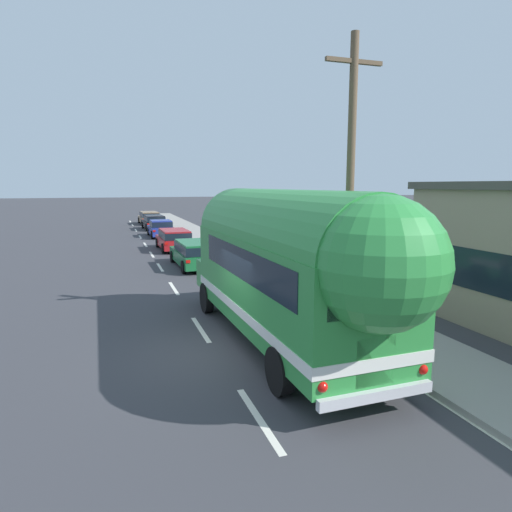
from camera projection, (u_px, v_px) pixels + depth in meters
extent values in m
plane|color=#38383D|center=(216.00, 352.00, 11.25)|extent=(300.00, 300.00, 0.00)
cube|color=silver|center=(259.00, 418.00, 8.07)|extent=(0.14, 2.40, 0.01)
cube|color=silver|center=(201.00, 329.00, 13.05)|extent=(0.14, 2.40, 0.01)
cube|color=silver|center=(174.00, 288.00, 18.24)|extent=(0.14, 2.40, 0.01)
cube|color=silver|center=(160.00, 267.00, 22.89)|extent=(0.14, 2.40, 0.01)
cube|color=silver|center=(152.00, 254.00, 27.11)|extent=(0.14, 2.40, 0.01)
cube|color=silver|center=(145.00, 245.00, 31.58)|extent=(0.14, 2.40, 0.01)
cube|color=silver|center=(140.00, 237.00, 36.20)|extent=(0.14, 2.40, 0.01)
cube|color=silver|center=(136.00, 230.00, 41.68)|extent=(0.14, 2.40, 0.01)
cube|color=silver|center=(132.00, 225.00, 47.11)|extent=(0.14, 2.40, 0.01)
cube|color=silver|center=(130.00, 221.00, 51.70)|extent=(0.14, 2.40, 0.01)
cube|color=silver|center=(229.00, 265.00, 23.61)|extent=(0.12, 80.00, 0.01)
cube|color=gray|center=(264.00, 269.00, 22.13)|extent=(2.57, 90.00, 0.15)
cylinder|color=brown|center=(350.00, 184.00, 13.02)|extent=(0.24, 0.24, 8.50)
cube|color=brown|center=(354.00, 61.00, 12.47)|extent=(1.80, 0.12, 0.12)
cube|color=#2D8C3D|center=(283.00, 281.00, 11.47)|extent=(2.70, 8.29, 2.30)
cylinder|color=#2D8C3D|center=(284.00, 238.00, 11.29)|extent=(2.64, 8.18, 2.45)
sphere|color=#2D8C3D|center=(379.00, 264.00, 7.52)|extent=(2.40, 2.40, 2.40)
cube|color=#2D8C3D|center=(231.00, 273.00, 16.00)|extent=(2.29, 1.35, 0.95)
cube|color=silver|center=(283.00, 305.00, 11.58)|extent=(2.74, 8.33, 0.24)
cube|color=black|center=(288.00, 261.00, 11.10)|extent=(2.68, 6.49, 0.76)
cube|color=black|center=(378.00, 292.00, 7.59)|extent=(2.00, 0.13, 0.84)
cube|color=silver|center=(375.00, 361.00, 7.78)|extent=(0.80, 0.08, 0.90)
cube|color=silver|center=(377.00, 395.00, 7.79)|extent=(2.34, 0.20, 0.20)
sphere|color=red|center=(322.00, 387.00, 7.47)|extent=(0.20, 0.20, 0.20)
sphere|color=red|center=(422.00, 369.00, 8.17)|extent=(0.20, 0.20, 0.20)
cube|color=black|center=(236.00, 239.00, 15.23)|extent=(2.14, 0.15, 0.96)
cube|color=silver|center=(226.00, 273.00, 16.66)|extent=(0.90, 0.12, 0.56)
cylinder|color=black|center=(207.00, 298.00, 14.73)|extent=(0.28, 1.01, 1.00)
cylinder|color=black|center=(271.00, 292.00, 15.51)|extent=(0.28, 1.01, 1.00)
cylinder|color=black|center=(279.00, 371.00, 8.95)|extent=(0.28, 1.01, 1.00)
cylinder|color=black|center=(377.00, 356.00, 9.74)|extent=(0.28, 1.01, 1.00)
cube|color=#196633|center=(194.00, 257.00, 23.02)|extent=(1.92, 4.76, 0.60)
cube|color=#196633|center=(196.00, 247.00, 22.48)|extent=(1.68, 3.30, 0.55)
cube|color=black|center=(196.00, 248.00, 22.49)|extent=(1.74, 3.34, 0.43)
cube|color=red|center=(188.00, 262.00, 20.53)|extent=(0.20, 0.04, 0.14)
cube|color=red|center=(221.00, 260.00, 21.05)|extent=(0.20, 0.04, 0.14)
cylinder|color=black|center=(172.00, 257.00, 24.30)|extent=(0.21, 0.64, 0.64)
cylinder|color=black|center=(203.00, 255.00, 24.88)|extent=(0.21, 0.64, 0.64)
cylinder|color=black|center=(184.00, 267.00, 21.22)|extent=(0.21, 0.64, 0.64)
cylinder|color=black|center=(218.00, 265.00, 21.80)|extent=(0.21, 0.64, 0.64)
cube|color=#A5191E|center=(174.00, 242.00, 29.08)|extent=(1.90, 4.38, 0.60)
cube|color=#A5191E|center=(175.00, 234.00, 28.54)|extent=(1.67, 3.12, 0.55)
cube|color=black|center=(175.00, 234.00, 28.55)|extent=(1.73, 3.16, 0.43)
cube|color=red|center=(166.00, 244.00, 26.76)|extent=(0.20, 0.04, 0.14)
cube|color=red|center=(192.00, 243.00, 27.28)|extent=(0.20, 0.04, 0.14)
cylinder|color=black|center=(158.00, 243.00, 30.19)|extent=(0.21, 0.64, 0.64)
cylinder|color=black|center=(183.00, 242.00, 30.77)|extent=(0.21, 0.64, 0.64)
cylinder|color=black|center=(164.00, 248.00, 27.45)|extent=(0.21, 0.64, 0.64)
cylinder|color=black|center=(191.00, 247.00, 28.03)|extent=(0.21, 0.64, 0.64)
cube|color=navy|center=(161.00, 230.00, 36.49)|extent=(1.86, 4.37, 0.60)
cube|color=navy|center=(161.00, 224.00, 36.28)|extent=(1.63, 2.01, 0.55)
cube|color=black|center=(161.00, 224.00, 36.28)|extent=(1.69, 2.06, 0.43)
cube|color=red|center=(154.00, 231.00, 34.17)|extent=(0.20, 0.04, 0.14)
cube|color=red|center=(174.00, 230.00, 34.68)|extent=(0.20, 0.04, 0.14)
cylinder|color=black|center=(149.00, 231.00, 37.61)|extent=(0.21, 0.64, 0.64)
cylinder|color=black|center=(169.00, 231.00, 38.17)|extent=(0.21, 0.64, 0.64)
cylinder|color=black|center=(152.00, 235.00, 34.86)|extent=(0.21, 0.64, 0.64)
cylinder|color=black|center=(174.00, 234.00, 35.43)|extent=(0.21, 0.64, 0.64)
cube|color=black|center=(154.00, 224.00, 42.53)|extent=(1.98, 4.43, 0.60)
cube|color=black|center=(154.00, 218.00, 42.00)|extent=(1.73, 2.98, 0.55)
cube|color=black|center=(154.00, 219.00, 42.00)|extent=(1.79, 3.02, 0.43)
cube|color=red|center=(148.00, 224.00, 40.20)|extent=(0.20, 0.05, 0.14)
cube|color=red|center=(166.00, 224.00, 40.75)|extent=(0.20, 0.05, 0.14)
cylinder|color=black|center=(143.00, 225.00, 43.62)|extent=(0.22, 0.65, 0.64)
cylinder|color=black|center=(161.00, 224.00, 44.23)|extent=(0.22, 0.65, 0.64)
cylinder|color=black|center=(147.00, 228.00, 40.88)|extent=(0.22, 0.65, 0.64)
cylinder|color=black|center=(165.00, 227.00, 41.49)|extent=(0.22, 0.65, 0.64)
cube|color=olive|center=(149.00, 219.00, 48.34)|extent=(2.04, 4.66, 0.60)
cube|color=olive|center=(149.00, 214.00, 47.81)|extent=(1.80, 3.40, 0.55)
cube|color=black|center=(149.00, 215.00, 47.81)|extent=(1.86, 3.44, 0.43)
cube|color=red|center=(144.00, 219.00, 45.89)|extent=(0.20, 0.05, 0.14)
cube|color=red|center=(160.00, 219.00, 46.46)|extent=(0.20, 0.05, 0.14)
cylinder|color=black|center=(139.00, 220.00, 49.53)|extent=(0.22, 0.65, 0.64)
cylinder|color=black|center=(155.00, 220.00, 50.16)|extent=(0.22, 0.65, 0.64)
cylinder|color=black|center=(142.00, 222.00, 46.58)|extent=(0.22, 0.65, 0.64)
cylinder|color=black|center=(159.00, 222.00, 47.21)|extent=(0.22, 0.65, 0.64)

